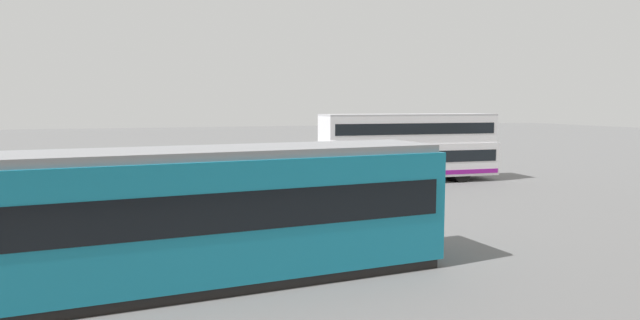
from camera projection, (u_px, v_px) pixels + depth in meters
The scene contains 6 objects.
ground_plane at pixel (318, 192), 26.72m from camera, with size 160.00×160.00×0.00m, color slate.
double_decker_bus at pixel (408, 147), 30.11m from camera, with size 10.24×2.97×3.79m.
tram_yellow at pixel (158, 217), 12.52m from camera, with size 14.37×3.63×3.27m.
pedestrian_near_railing at pixel (242, 194), 20.73m from camera, with size 0.41×0.41×1.58m.
pedestrian_railing at pixel (308, 202), 19.78m from camera, with size 8.55×1.02×1.08m.
info_sign at pixel (223, 179), 18.66m from camera, with size 1.16×0.32×2.52m.
Camera 1 is at (8.41, 25.04, 4.31)m, focal length 30.32 mm.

